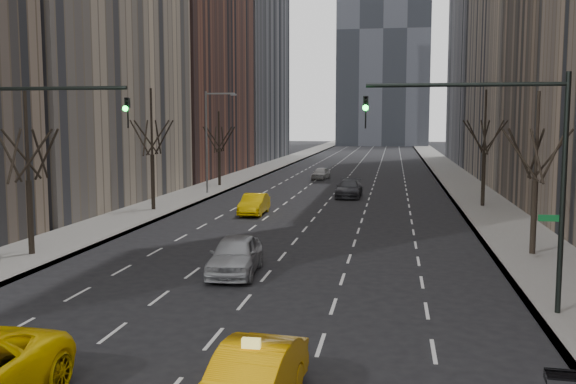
% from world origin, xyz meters
% --- Properties ---
extents(sidewalk_left, '(4.50, 320.00, 0.15)m').
position_xyz_m(sidewalk_left, '(-12.25, 70.00, 0.07)').
color(sidewalk_left, slate).
rests_on(sidewalk_left, ground).
extents(sidewalk_right, '(4.50, 320.00, 0.15)m').
position_xyz_m(sidewalk_right, '(12.25, 70.00, 0.07)').
color(sidewalk_right, slate).
rests_on(sidewalk_right, ground).
extents(tree_lw_b, '(3.36, 3.50, 7.82)m').
position_xyz_m(tree_lw_b, '(-12.00, 18.00, 3.72)').
color(tree_lw_b, black).
rests_on(tree_lw_b, ground).
extents(tree_lw_c, '(3.36, 3.50, 8.74)m').
position_xyz_m(tree_lw_c, '(-12.00, 34.00, 4.04)').
color(tree_lw_c, black).
rests_on(tree_lw_c, ground).
extents(tree_lw_d, '(3.36, 3.50, 7.36)m').
position_xyz_m(tree_lw_d, '(-12.00, 52.00, 3.56)').
color(tree_lw_d, black).
rests_on(tree_lw_d, ground).
extents(tree_rw_b, '(3.36, 3.50, 7.82)m').
position_xyz_m(tree_rw_b, '(12.00, 22.00, 3.72)').
color(tree_rw_b, black).
rests_on(tree_rw_b, ground).
extents(tree_rw_c, '(3.36, 3.50, 8.74)m').
position_xyz_m(tree_rw_c, '(12.00, 40.00, 4.04)').
color(tree_rw_c, black).
rests_on(tree_rw_c, ground).
extents(traffic_mast_left, '(6.69, 0.39, 8.00)m').
position_xyz_m(traffic_mast_left, '(-9.11, 12.00, 5.49)').
color(traffic_mast_left, black).
rests_on(traffic_mast_left, ground).
extents(traffic_mast_right, '(6.69, 0.39, 8.00)m').
position_xyz_m(traffic_mast_right, '(9.11, 12.00, 5.49)').
color(traffic_mast_right, black).
rests_on(traffic_mast_right, ground).
extents(streetlight_far, '(2.83, 0.22, 9.00)m').
position_xyz_m(streetlight_far, '(-10.84, 45.00, 5.62)').
color(streetlight_far, slate).
rests_on(streetlight_far, ground).
extents(taxi_sedan, '(2.04, 4.71, 1.51)m').
position_xyz_m(taxi_sedan, '(2.21, 3.38, 0.75)').
color(taxi_sedan, '#D89404').
rests_on(taxi_sedan, ground).
extents(silver_sedan_ahead, '(2.30, 5.02, 1.67)m').
position_xyz_m(silver_sedan_ahead, '(-1.37, 16.14, 0.83)').
color(silver_sedan_ahead, '#95979D').
rests_on(silver_sedan_ahead, ground).
extents(far_taxi, '(1.59, 4.42, 1.45)m').
position_xyz_m(far_taxi, '(-4.38, 33.62, 0.73)').
color(far_taxi, '#FFC805').
rests_on(far_taxi, ground).
extents(far_suv_grey, '(2.21, 5.23, 1.51)m').
position_xyz_m(far_suv_grey, '(1.50, 44.93, 0.75)').
color(far_suv_grey, '#323338').
rests_on(far_suv_grey, ground).
extents(far_car_white, '(1.97, 4.07, 1.34)m').
position_xyz_m(far_car_white, '(-2.85, 61.67, 0.67)').
color(far_car_white, silver).
rests_on(far_car_white, ground).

